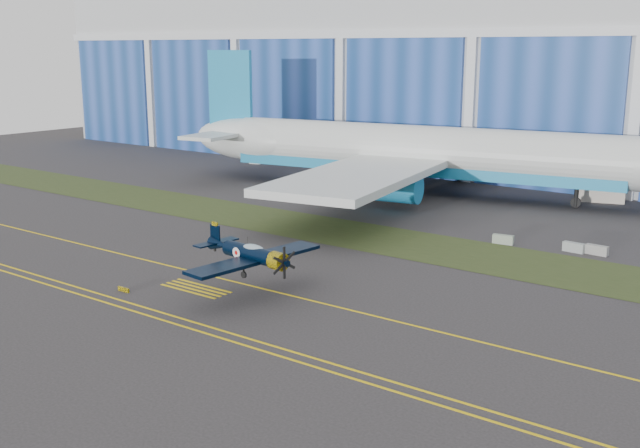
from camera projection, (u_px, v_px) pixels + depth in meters
The scene contains 14 objects.
ground at pixel (448, 306), 55.23m from camera, with size 260.00×260.00×0.00m, color #383537.
grass_median at pixel (520, 263), 66.20m from camera, with size 260.00×10.00×0.02m, color #475128.
taxiway_centreline at pixel (414, 326), 51.31m from camera, with size 200.00×0.20×0.02m, color yellow.
edge_line_near at pixel (335, 373), 43.86m from camera, with size 80.00×0.20×0.02m, color yellow.
edge_line_far at pixel (344, 367), 44.64m from camera, with size 80.00×0.20×0.02m, color yellow.
hold_short_ladder at pixel (196, 288), 59.26m from camera, with size 6.00×2.40×0.02m, color yellow, non-canonical shape.
guard_board_left at pixel (124, 289), 58.47m from camera, with size 1.20×0.15×0.35m, color yellow.
warbird at pixel (250, 253), 57.16m from camera, with size 11.31×13.10×3.55m.
jetliner at pixel (420, 96), 95.33m from camera, with size 81.12×72.07×25.17m.
shipping_container at pixel (601, 192), 92.58m from camera, with size 5.55×2.22×2.41m, color #F5E3CD.
cart at pixel (256, 160), 122.98m from camera, with size 1.91×1.14×1.14m, color silver.
barrier_a at pixel (503, 239), 72.61m from camera, with size 2.00×0.60×0.90m, color #909E89.
barrier_b at pixel (574, 247), 69.75m from camera, with size 2.00×0.60×0.90m, color #949B99.
barrier_c at pixel (597, 250), 68.80m from camera, with size 2.00×0.60×0.90m, color gray.
Camera 1 is at (23.42, -47.77, 18.60)m, focal length 42.00 mm.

